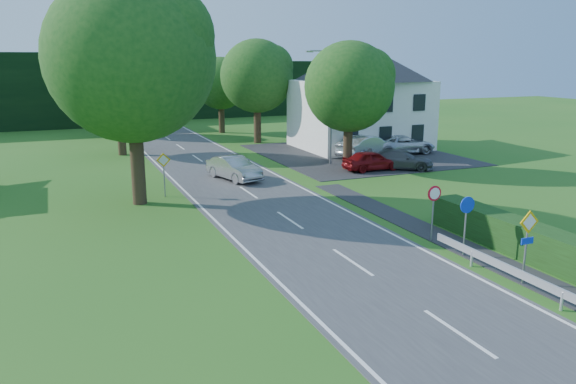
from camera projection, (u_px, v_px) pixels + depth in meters
name	position (u px, v px, depth m)	size (l,w,h in m)	color
road	(274.00, 210.00, 28.08)	(7.00, 80.00, 0.04)	#3D3D40
parking_pad	(356.00, 154.00, 44.25)	(14.00, 16.00, 0.04)	#27272A
line_edge_left	(211.00, 216.00, 26.85)	(0.12, 80.00, 0.01)	white
line_edge_right	(332.00, 203.00, 29.29)	(0.12, 80.00, 0.01)	white
line_centre	(274.00, 210.00, 28.07)	(0.12, 80.00, 0.01)	white
tree_main	(133.00, 91.00, 28.06)	(9.40, 9.40, 11.64)	#174A16
tree_left_far	(119.00, 100.00, 43.14)	(7.00, 7.00, 8.58)	#174A16
tree_right_far	(257.00, 91.00, 49.39)	(7.40, 7.40, 9.09)	#174A16
tree_left_back	(110.00, 94.00, 54.16)	(6.60, 6.60, 8.07)	#174A16
tree_right_back	(221.00, 95.00, 56.36)	(6.20, 6.20, 7.56)	#174A16
tree_right_mid	(349.00, 106.00, 37.45)	(7.00, 7.00, 8.58)	#174A16
treeline_right	(201.00, 89.00, 71.53)	(30.00, 5.00, 7.00)	black
house_white	(361.00, 95.00, 46.66)	(10.60, 8.40, 8.60)	white
streetlight	(329.00, 102.00, 39.04)	(2.03, 0.18, 8.00)	gray
sign_priority_right	(528.00, 234.00, 18.50)	(0.78, 0.09, 2.59)	gray
sign_roundabout	(466.00, 214.00, 21.22)	(0.64, 0.08, 2.37)	gray
sign_speed_limit	(434.00, 200.00, 22.98)	(0.64, 0.11, 2.37)	gray
sign_priority_left	(164.00, 166.00, 30.46)	(0.78, 0.09, 2.44)	gray
moving_car	(234.00, 168.00, 34.88)	(1.53, 4.38, 1.44)	#9E9EA2
motorcycle	(227.00, 168.00, 36.48)	(0.58, 1.65, 0.87)	black
parked_car_red	(372.00, 160.00, 37.75)	(1.59, 3.96, 1.35)	maroon
parked_car_silver_a	(366.00, 146.00, 42.63)	(1.82, 5.21, 1.72)	silver
parked_car_grey	(400.00, 159.00, 38.26)	(1.81, 4.46, 1.29)	#4A4A4F
parked_car_silver_b	(402.00, 144.00, 44.40)	(2.45, 5.31, 1.48)	silver
parasol	(350.00, 139.00, 46.02)	(2.03, 2.07, 1.86)	#A61D0D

